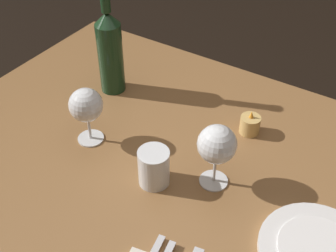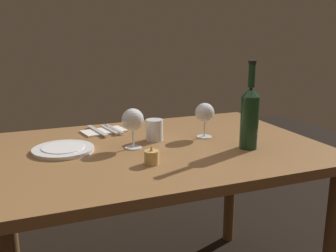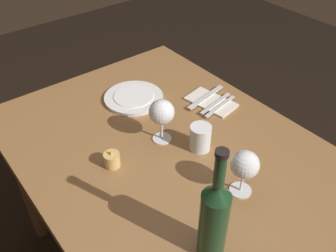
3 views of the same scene
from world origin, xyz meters
name	(u,v)px [view 3 (image 3 of 3)]	position (x,y,z in m)	size (l,w,h in m)	color
dining_table	(176,173)	(0.00, 0.00, 0.65)	(1.30, 0.90, 0.74)	olive
wine_glass_left	(162,113)	(0.09, -0.01, 0.85)	(0.09, 0.09, 0.16)	white
wine_glass_right	(245,165)	(-0.24, -0.05, 0.85)	(0.08, 0.08, 0.15)	white
wine_bottle	(214,218)	(-0.33, 0.15, 0.87)	(0.07, 0.07, 0.34)	#19381E
water_tumbler	(200,139)	(-0.02, -0.08, 0.78)	(0.07, 0.07, 0.09)	white
votive_candle	(112,160)	(0.09, 0.19, 0.76)	(0.05, 0.05, 0.07)	#DBB266
dinner_plate	(134,98)	(0.35, -0.07, 0.75)	(0.23, 0.23, 0.02)	white
folded_napkin	(211,102)	(0.15, -0.30, 0.74)	(0.21, 0.14, 0.01)	silver
fork_inner	(215,103)	(0.12, -0.30, 0.75)	(0.05, 0.18, 0.00)	silver
fork_outer	(220,106)	(0.10, -0.30, 0.75)	(0.05, 0.18, 0.00)	silver
table_knife	(206,97)	(0.18, -0.30, 0.75)	(0.06, 0.21, 0.00)	silver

